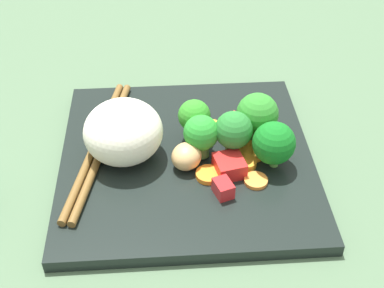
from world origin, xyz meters
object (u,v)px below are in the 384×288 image
at_px(square_plate, 190,159).
at_px(chopstick_pair, 103,145).
at_px(rice_mound, 126,135).
at_px(broccoli_floret_1, 261,114).
at_px(carrot_slice_4, 283,148).

relative_size(square_plate, chopstick_pair, 1.18).
relative_size(square_plate, rice_mound, 3.23).
height_order(square_plate, chopstick_pair, chopstick_pair).
height_order(square_plate, broccoli_floret_1, broccoli_floret_1).
height_order(square_plate, carrot_slice_4, carrot_slice_4).
bearing_deg(rice_mound, carrot_slice_4, 3.52).
xyz_separation_m(rice_mound, broccoli_floret_1, (0.15, 0.03, 0.00)).
bearing_deg(square_plate, rice_mound, -175.82).
bearing_deg(carrot_slice_4, rice_mound, -176.48).
height_order(rice_mound, chopstick_pair, rice_mound).
bearing_deg(broccoli_floret_1, carrot_slice_4, -37.85).
distance_m(broccoli_floret_1, chopstick_pair, 0.18).
bearing_deg(broccoli_floret_1, rice_mound, -168.31).
xyz_separation_m(square_plate, carrot_slice_4, (0.10, 0.01, 0.01)).
xyz_separation_m(rice_mound, carrot_slice_4, (0.17, 0.01, -0.03)).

